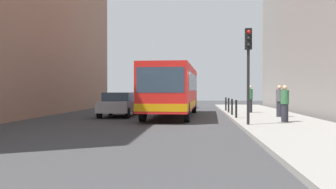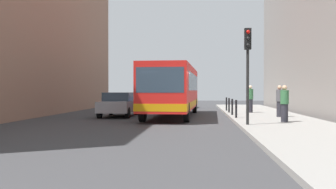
% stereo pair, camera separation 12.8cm
% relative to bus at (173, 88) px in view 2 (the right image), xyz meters
% --- Properties ---
extents(ground_plane, '(80.00, 80.00, 0.00)m').
position_rel_bus_xyz_m(ground_plane, '(0.11, -4.36, -1.73)').
color(ground_plane, '#38383A').
extents(sidewalk, '(4.40, 40.00, 0.15)m').
position_rel_bus_xyz_m(sidewalk, '(5.51, -4.36, -1.65)').
color(sidewalk, gray).
rests_on(sidewalk, ground).
extents(bus, '(2.95, 11.11, 3.00)m').
position_rel_bus_xyz_m(bus, '(0.00, 0.00, 0.00)').
color(bus, red).
rests_on(bus, ground).
extents(car_beside_bus, '(1.91, 4.42, 1.48)m').
position_rel_bus_xyz_m(car_beside_bus, '(-3.32, -0.23, -0.94)').
color(car_beside_bus, '#A5A8AD').
rests_on(car_beside_bus, ground).
extents(car_behind_bus, '(1.94, 4.44, 1.48)m').
position_rel_bus_xyz_m(car_behind_bus, '(0.06, 11.25, -0.94)').
color(car_behind_bus, navy).
rests_on(car_behind_bus, ground).
extents(traffic_light, '(0.28, 0.33, 4.10)m').
position_rel_bus_xyz_m(traffic_light, '(3.66, -6.73, 1.28)').
color(traffic_light, black).
rests_on(traffic_light, sidewalk).
extents(bollard_near, '(0.11, 0.11, 0.95)m').
position_rel_bus_xyz_m(bollard_near, '(3.56, -2.80, -1.10)').
color(bollard_near, black).
rests_on(bollard_near, sidewalk).
extents(bollard_mid, '(0.11, 0.11, 0.95)m').
position_rel_bus_xyz_m(bollard_mid, '(3.56, -0.42, -1.10)').
color(bollard_mid, black).
rests_on(bollard_mid, sidewalk).
extents(bollard_far, '(0.11, 0.11, 0.95)m').
position_rel_bus_xyz_m(bollard_far, '(3.56, 1.96, -1.10)').
color(bollard_far, black).
rests_on(bollard_far, sidewalk).
extents(bollard_farthest, '(0.11, 0.11, 0.95)m').
position_rel_bus_xyz_m(bollard_farthest, '(3.56, 4.34, -1.10)').
color(bollard_farthest, black).
rests_on(bollard_farthest, sidewalk).
extents(pedestrian_near_signal, '(0.38, 0.38, 1.70)m').
position_rel_bus_xyz_m(pedestrian_near_signal, '(5.53, -5.24, -0.73)').
color(pedestrian_near_signal, '#26262D').
rests_on(pedestrian_near_signal, sidewalk).
extents(pedestrian_mid_sidewalk, '(0.38, 0.38, 1.73)m').
position_rel_bus_xyz_m(pedestrian_mid_sidewalk, '(6.01, -1.90, -0.71)').
color(pedestrian_mid_sidewalk, '#26262D').
rests_on(pedestrian_mid_sidewalk, sidewalk).
extents(pedestrian_far_sidewalk, '(0.38, 0.38, 1.79)m').
position_rel_bus_xyz_m(pedestrian_far_sidewalk, '(4.94, 1.97, -0.68)').
color(pedestrian_far_sidewalk, '#26262D').
rests_on(pedestrian_far_sidewalk, sidewalk).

